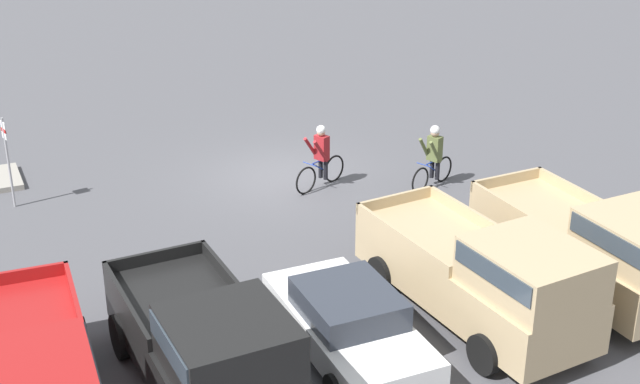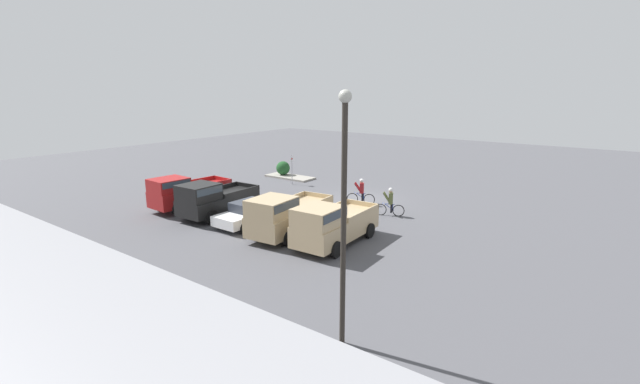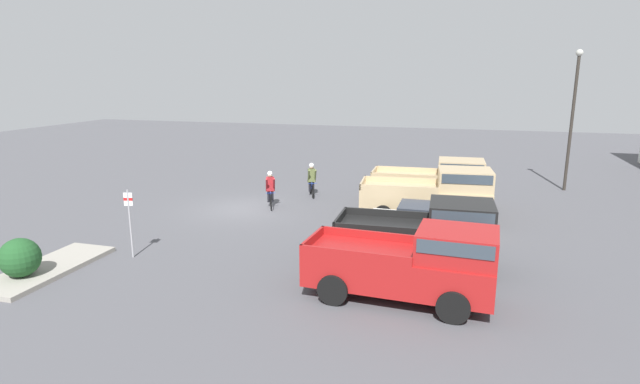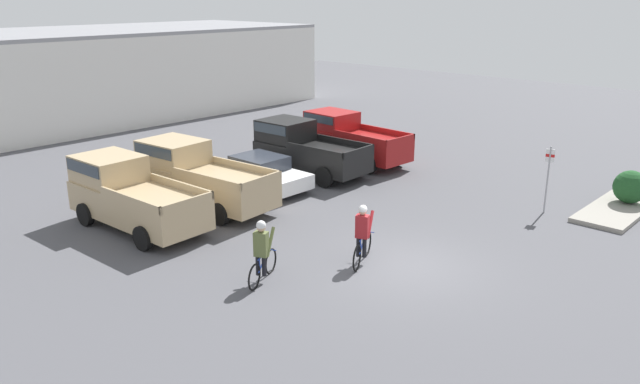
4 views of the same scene
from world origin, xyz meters
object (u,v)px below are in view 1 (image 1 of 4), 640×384
(pickup_truck_1, at_px, (487,275))
(cyclist_0, at_px, (321,156))
(pickup_truck_2, at_px, (208,344))
(pickup_truck_3, at_px, (31,381))
(fire_lane_sign, at_px, (7,154))
(pickup_truck_0, at_px, (597,246))
(sedan_0, at_px, (348,322))
(cyclist_1, at_px, (434,156))

(pickup_truck_1, xyz_separation_m, cyclist_0, (0.04, -7.64, -0.28))
(pickup_truck_2, distance_m, pickup_truck_3, 2.85)
(pickup_truck_2, distance_m, fire_lane_sign, 9.97)
(pickup_truck_3, distance_m, cyclist_0, 11.31)
(pickup_truck_1, bearing_deg, pickup_truck_3, -0.72)
(pickup_truck_0, distance_m, cyclist_0, 8.03)
(pickup_truck_0, distance_m, pickup_truck_1, 2.78)
(pickup_truck_1, height_order, pickup_truck_3, pickup_truck_1)
(pickup_truck_0, xyz_separation_m, sedan_0, (5.62, -0.13, -0.46))
(pickup_truck_0, xyz_separation_m, cyclist_0, (2.81, -7.51, -0.26))
(pickup_truck_1, height_order, cyclist_0, pickup_truck_1)
(pickup_truck_1, bearing_deg, cyclist_1, -112.77)
(pickup_truck_0, height_order, pickup_truck_2, pickup_truck_0)
(pickup_truck_0, distance_m, fire_lane_sign, 14.18)
(pickup_truck_1, distance_m, sedan_0, 2.89)
(cyclist_1, bearing_deg, pickup_truck_2, 37.95)
(pickup_truck_0, bearing_deg, cyclist_1, -89.32)
(pickup_truck_2, height_order, fire_lane_sign, fire_lane_sign)
(pickup_truck_3, relative_size, cyclist_1, 2.99)
(sedan_0, relative_size, cyclist_1, 2.44)
(pickup_truck_1, relative_size, fire_lane_sign, 2.36)
(cyclist_1, relative_size, fire_lane_sign, 0.73)
(pickup_truck_0, distance_m, sedan_0, 5.64)
(pickup_truck_1, relative_size, cyclist_1, 3.23)
(pickup_truck_2, height_order, cyclist_0, pickup_truck_2)
(pickup_truck_0, distance_m, pickup_truck_3, 11.24)
(pickup_truck_1, xyz_separation_m, cyclist_1, (-2.70, -6.43, -0.27))
(pickup_truck_0, bearing_deg, pickup_truck_1, 2.63)
(sedan_0, distance_m, cyclist_0, 7.90)
(pickup_truck_3, relative_size, cyclist_0, 2.97)
(pickup_truck_0, relative_size, sedan_0, 1.25)
(cyclist_0, xyz_separation_m, fire_lane_sign, (7.65, -2.06, 0.57))
(sedan_0, relative_size, pickup_truck_2, 0.84)
(pickup_truck_1, height_order, pickup_truck_2, pickup_truck_1)
(pickup_truck_3, relative_size, fire_lane_sign, 2.19)
(sedan_0, height_order, pickup_truck_3, pickup_truck_3)
(pickup_truck_3, bearing_deg, pickup_truck_1, 179.28)
(pickup_truck_1, distance_m, cyclist_0, 7.65)
(pickup_truck_3, distance_m, cyclist_1, 12.84)
(sedan_0, bearing_deg, cyclist_0, -110.81)
(fire_lane_sign, bearing_deg, pickup_truck_2, 101.91)
(pickup_truck_0, bearing_deg, cyclist_0, -69.49)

